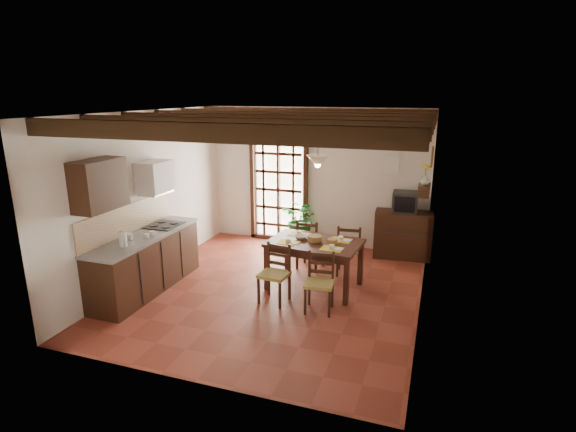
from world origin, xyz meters
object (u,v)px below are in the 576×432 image
at_px(kitchen_counter, 146,262).
at_px(dining_table, 315,247).
at_px(pendant_lamp, 318,160).
at_px(sideboard, 403,235).
at_px(chair_far_right, 349,259).
at_px(chair_near_left, 275,284).
at_px(chair_near_right, 319,293).
at_px(potted_plant, 302,221).
at_px(chair_far_left, 310,253).
at_px(crt_tv, 405,202).

relative_size(kitchen_counter, dining_table, 1.48).
bearing_deg(pendant_lamp, sideboard, 55.32).
xyz_separation_m(kitchen_counter, chair_far_right, (2.95, 1.65, -0.19)).
height_order(kitchen_counter, chair_far_right, kitchen_counter).
relative_size(chair_near_left, chair_near_right, 1.03).
xyz_separation_m(dining_table, potted_plant, (-0.75, 1.75, -0.11)).
relative_size(kitchen_counter, pendant_lamp, 2.66).
relative_size(dining_table, pendant_lamp, 1.80).
bearing_deg(chair_far_left, dining_table, 117.63).
height_order(chair_near_left, crt_tv, crt_tv).
bearing_deg(dining_table, chair_near_right, -64.15).
bearing_deg(chair_near_right, pendant_lamp, 102.36).
bearing_deg(sideboard, potted_plant, 179.56).
xyz_separation_m(dining_table, crt_tv, (1.23, 1.87, 0.41)).
relative_size(chair_far_right, sideboard, 0.86).
height_order(chair_far_right, sideboard, chair_far_right).
height_order(chair_near_right, potted_plant, potted_plant).
distance_m(chair_near_right, pendant_lamp, 2.02).
bearing_deg(dining_table, chair_far_right, 63.79).
height_order(dining_table, chair_near_left, chair_near_left).
bearing_deg(dining_table, potted_plant, 118.44).
bearing_deg(pendant_lamp, chair_near_right, -71.56).
height_order(chair_near_left, chair_far_left, chair_far_left).
distance_m(crt_tv, pendant_lamp, 2.37).
height_order(chair_near_right, crt_tv, crt_tv).
height_order(dining_table, chair_near_right, chair_near_right).
xyz_separation_m(chair_far_right, potted_plant, (-1.18, 1.05, 0.28)).
bearing_deg(potted_plant, chair_far_right, -41.59).
bearing_deg(chair_far_right, potted_plant, -47.84).
bearing_deg(pendant_lamp, chair_near_left, -117.95).
xyz_separation_m(chair_near_right, chair_far_left, (-0.58, 1.54, 0.02)).
height_order(dining_table, potted_plant, potted_plant).
bearing_deg(chair_far_right, sideboard, -130.53).
bearing_deg(chair_far_right, crt_tv, -130.66).
height_order(chair_near_left, potted_plant, potted_plant).
xyz_separation_m(chair_near_left, pendant_lamp, (0.43, 0.80, 1.80)).
bearing_deg(sideboard, kitchen_counter, -147.14).
distance_m(kitchen_counter, crt_tv, 4.74).
bearing_deg(chair_near_right, sideboard, 64.35).
bearing_deg(sideboard, chair_near_right, -113.66).
height_order(kitchen_counter, chair_near_left, kitchen_counter).
height_order(chair_near_left, sideboard, sideboard).
distance_m(sideboard, crt_tv, 0.64).
xyz_separation_m(dining_table, chair_near_left, (-0.43, -0.70, -0.40)).
relative_size(chair_near_right, potted_plant, 0.40).
distance_m(dining_table, chair_near_left, 0.92).
xyz_separation_m(kitchen_counter, chair_near_right, (2.81, 0.18, -0.20)).
height_order(kitchen_counter, dining_table, kitchen_counter).
xyz_separation_m(chair_far_right, crt_tv, (0.80, 1.17, 0.81)).
bearing_deg(chair_far_left, chair_near_left, 91.59).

